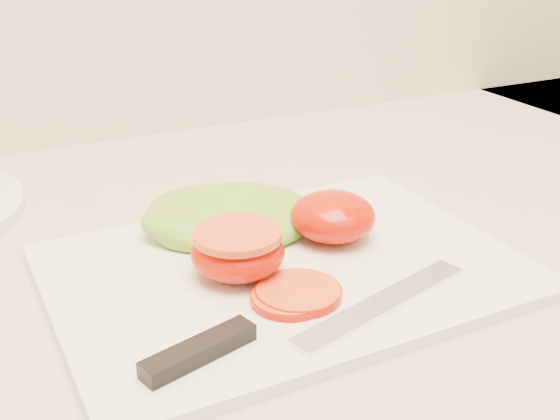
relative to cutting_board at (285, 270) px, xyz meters
name	(u,v)px	position (x,y,z in m)	size (l,w,h in m)	color
cutting_board	(285,270)	(0.00, 0.00, 0.00)	(0.37, 0.27, 0.01)	white
tomato_half_dome	(333,216)	(0.06, 0.03, 0.03)	(0.08, 0.08, 0.04)	#BD1F01
tomato_half_cut	(238,251)	(-0.04, 0.00, 0.03)	(0.08, 0.08, 0.04)	#BD1F01
tomato_slice_0	(298,292)	(-0.01, -0.05, 0.01)	(0.06, 0.06, 0.01)	#E24E20
tomato_slice_1	(289,298)	(-0.02, -0.05, 0.01)	(0.06, 0.06, 0.01)	#E24E20
lettuce_leaf_0	(230,217)	(-0.02, 0.08, 0.02)	(0.16, 0.10, 0.03)	#7DAA2D
knife	(277,331)	(-0.05, -0.09, 0.01)	(0.27, 0.07, 0.01)	silver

